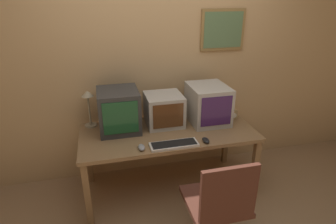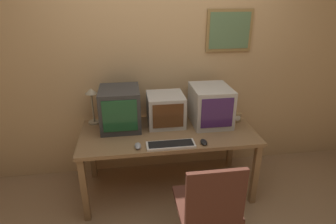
% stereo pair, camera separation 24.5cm
% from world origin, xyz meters
% --- Properties ---
extents(wall_back, '(8.00, 0.08, 2.60)m').
position_xyz_m(wall_back, '(0.00, 1.39, 1.30)').
color(wall_back, tan).
rests_on(wall_back, ground_plane).
extents(desk, '(1.72, 0.78, 0.70)m').
position_xyz_m(desk, '(0.00, 0.89, 0.63)').
color(desk, olive).
rests_on(desk, ground_plane).
extents(monitor_left, '(0.39, 0.43, 0.41)m').
position_xyz_m(monitor_left, '(-0.46, 1.05, 0.91)').
color(monitor_left, '#333333').
rests_on(monitor_left, desk).
extents(monitor_center, '(0.37, 0.38, 0.32)m').
position_xyz_m(monitor_center, '(0.00, 1.07, 0.86)').
color(monitor_center, '#B7B2A8').
rests_on(monitor_center, desk).
extents(monitor_right, '(0.39, 0.46, 0.39)m').
position_xyz_m(monitor_right, '(0.46, 1.02, 0.90)').
color(monitor_right, '#B7B2A8').
rests_on(monitor_right, desk).
extents(keyboard_main, '(0.44, 0.15, 0.03)m').
position_xyz_m(keyboard_main, '(-0.02, 0.59, 0.71)').
color(keyboard_main, beige).
rests_on(keyboard_main, desk).
extents(mouse_near_keyboard, '(0.06, 0.11, 0.03)m').
position_xyz_m(mouse_near_keyboard, '(0.29, 0.59, 0.72)').
color(mouse_near_keyboard, black).
rests_on(mouse_near_keyboard, desk).
extents(mouse_far_corner, '(0.06, 0.11, 0.04)m').
position_xyz_m(mouse_far_corner, '(-0.31, 0.60, 0.72)').
color(mouse_far_corner, gray).
rests_on(mouse_far_corner, desk).
extents(desk_clock, '(0.08, 0.05, 0.10)m').
position_xyz_m(desk_clock, '(0.76, 1.00, 0.75)').
color(desk_clock, '#A38456').
rests_on(desk_clock, desk).
extents(desk_lamp, '(0.12, 0.12, 0.38)m').
position_xyz_m(desk_lamp, '(-0.75, 1.20, 0.96)').
color(desk_lamp, tan).
rests_on(desk_lamp, desk).
extents(office_chair, '(0.48, 0.48, 0.91)m').
position_xyz_m(office_chair, '(0.17, 0.01, 0.40)').
color(office_chair, black).
rests_on(office_chair, ground_plane).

